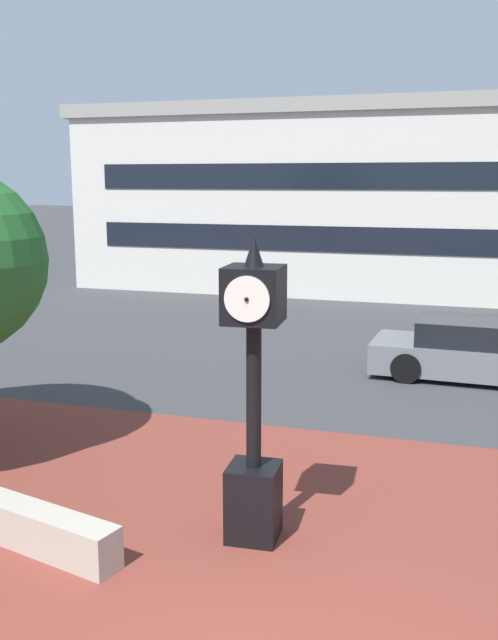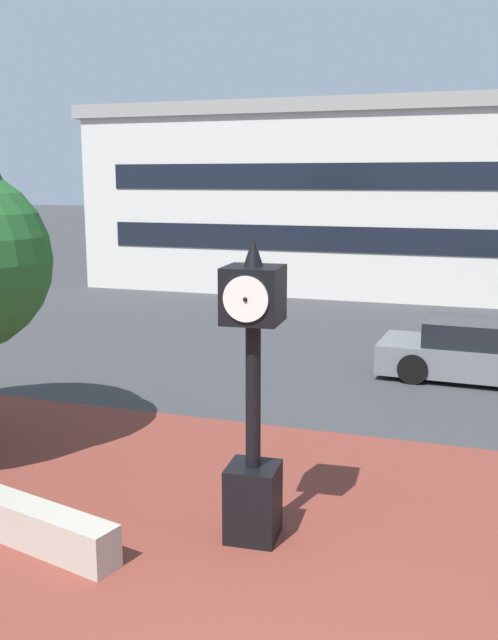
# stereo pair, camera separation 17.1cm
# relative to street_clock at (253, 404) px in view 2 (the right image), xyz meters

# --- Properties ---
(plaza_brick_paving) EXTENTS (44.00, 11.28, 0.01)m
(plaza_brick_paving) POSITION_rel_street_clock_xyz_m (1.04, -1.74, -1.67)
(plaza_brick_paving) COLOR brown
(plaza_brick_paving) RESTS_ON ground
(planter_wall) EXTENTS (3.20, 1.16, 0.50)m
(planter_wall) POSITION_rel_street_clock_xyz_m (-2.77, -0.91, -1.43)
(planter_wall) COLOR #ADA393
(planter_wall) RESTS_ON ground
(street_clock) EXTENTS (0.68, 0.76, 3.62)m
(street_clock) POSITION_rel_street_clock_xyz_m (0.00, 0.00, 0.00)
(street_clock) COLOR black
(street_clock) RESTS_ON ground
(car_street_near) EXTENTS (4.36, 2.01, 1.28)m
(car_street_near) POSITION_rel_street_clock_xyz_m (2.41, 8.18, -1.10)
(car_street_near) COLOR slate
(car_street_near) RESTS_ON ground
(civic_building) EXTENTS (29.50, 15.37, 7.01)m
(civic_building) POSITION_rel_street_clock_xyz_m (1.78, 24.87, 1.84)
(civic_building) COLOR beige
(civic_building) RESTS_ON ground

